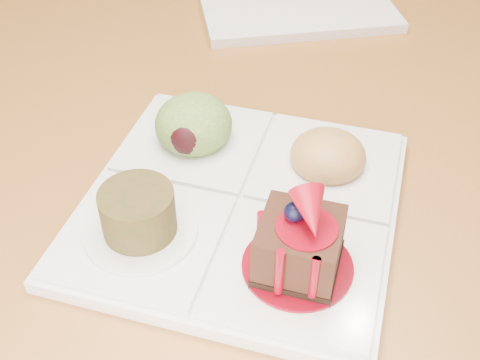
# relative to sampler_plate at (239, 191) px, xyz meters

# --- Properties ---
(ground) EXTENTS (6.00, 6.00, 0.00)m
(ground) POSITION_rel_sampler_plate_xyz_m (-0.12, 0.71, -0.77)
(ground) COLOR brown
(sampler_plate) EXTENTS (0.27, 0.27, 0.10)m
(sampler_plate) POSITION_rel_sampler_plate_xyz_m (0.00, 0.00, 0.00)
(sampler_plate) COLOR silver
(sampler_plate) RESTS_ON dining_table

